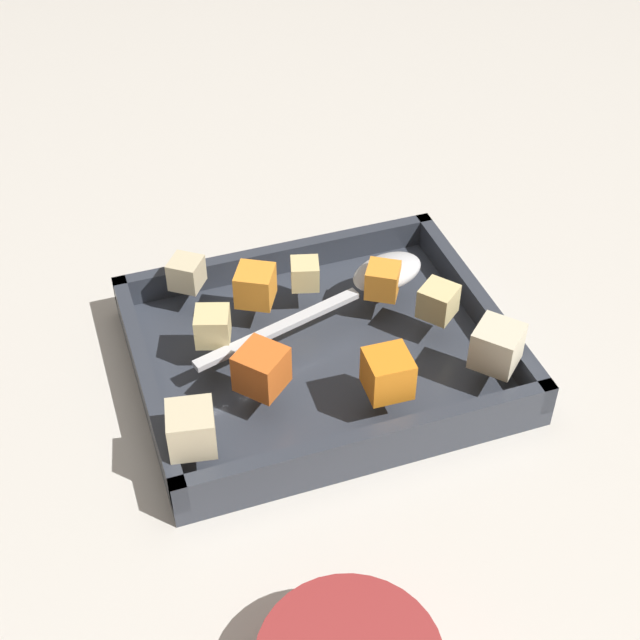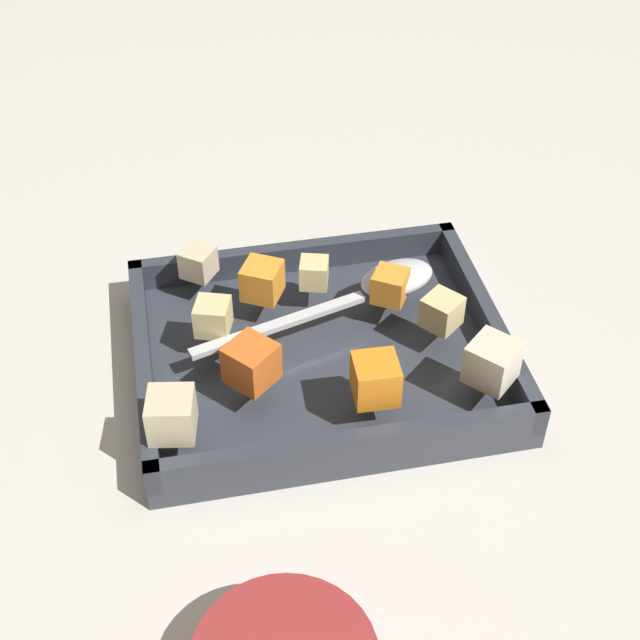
{
  "view_description": "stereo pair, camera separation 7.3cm",
  "coord_description": "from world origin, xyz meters",
  "views": [
    {
      "loc": [
        0.19,
        0.51,
        0.54
      ],
      "look_at": [
        0.01,
        -0.01,
        0.05
      ],
      "focal_mm": 51.15,
      "sensor_mm": 36.0,
      "label": 1
    },
    {
      "loc": [
        0.12,
        0.53,
        0.54
      ],
      "look_at": [
        0.01,
        -0.01,
        0.05
      ],
      "focal_mm": 51.15,
      "sensor_mm": 36.0,
      "label": 2
    }
  ],
  "objects": [
    {
      "name": "baking_dish",
      "position": [
        0.01,
        -0.01,
        0.01
      ],
      "size": [
        0.3,
        0.25,
        0.04
      ],
      "color": "#333842",
      "rests_on": "ground_plane"
    },
    {
      "name": "serving_spoon",
      "position": [
        -0.05,
        -0.05,
        0.05
      ],
      "size": [
        0.22,
        0.09,
        0.02
      ],
      "rotation": [
        0.0,
        0.0,
        0.28
      ],
      "color": "silver",
      "rests_on": "baking_dish"
    },
    {
      "name": "potato_chunk_corner_ne",
      "position": [
        -0.08,
        0.0,
        0.05
      ],
      "size": [
        0.04,
        0.04,
        0.03
      ],
      "primitive_type": "cube",
      "rotation": [
        0.0,
        0.0,
        3.82
      ],
      "color": "#E0CC89",
      "rests_on": "baking_dish"
    },
    {
      "name": "ground_plane",
      "position": [
        0.0,
        0.0,
        0.0
      ],
      "size": [
        4.0,
        4.0,
        0.0
      ],
      "primitive_type": "plane",
      "color": "beige"
    },
    {
      "name": "parsnip_chunk_far_right",
      "position": [
        -0.1,
        0.07,
        0.06
      ],
      "size": [
        0.05,
        0.05,
        0.03
      ],
      "primitive_type": "cube",
      "rotation": [
        0.0,
        0.0,
        3.87
      ],
      "color": "beige",
      "rests_on": "baking_dish"
    },
    {
      "name": "potato_chunk_corner_sw",
      "position": [
        0.14,
        0.07,
        0.06
      ],
      "size": [
        0.04,
        0.04,
        0.03
      ],
      "primitive_type": "cube",
      "rotation": [
        0.0,
        0.0,
        4.54
      ],
      "color": "beige",
      "rests_on": "baking_dish"
    },
    {
      "name": "potato_chunk_heap_top",
      "position": [
        0.1,
        -0.03,
        0.05
      ],
      "size": [
        0.03,
        0.03,
        0.03
      ],
      "primitive_type": "cube",
      "rotation": [
        0.0,
        0.0,
        4.4
      ],
      "color": "#E0CC89",
      "rests_on": "baking_dish"
    },
    {
      "name": "potato_chunk_under_handle",
      "position": [
        0.1,
        -0.1,
        0.05
      ],
      "size": [
        0.04,
        0.04,
        0.03
      ],
      "primitive_type": "cube",
      "rotation": [
        0.0,
        0.0,
        5.65
      ],
      "color": "beige",
      "rests_on": "baking_dish"
    },
    {
      "name": "carrot_chunk_back_center",
      "position": [
        -0.05,
        -0.04,
        0.05
      ],
      "size": [
        0.04,
        0.04,
        0.03
      ],
      "primitive_type": "cube",
      "rotation": [
        0.0,
        0.0,
        2.59
      ],
      "color": "orange",
      "rests_on": "baking_dish"
    },
    {
      "name": "potato_chunk_near_spoon",
      "position": [
        0.01,
        -0.07,
        0.05
      ],
      "size": [
        0.03,
        0.03,
        0.02
      ],
      "primitive_type": "cube",
      "rotation": [
        0.0,
        0.0,
        6.01
      ],
      "color": "#E0CC89",
      "rests_on": "baking_dish"
    },
    {
      "name": "carrot_chunk_center",
      "position": [
        0.05,
        -0.07,
        0.06
      ],
      "size": [
        0.04,
        0.04,
        0.03
      ],
      "primitive_type": "cube",
      "rotation": [
        0.0,
        0.0,
        4.21
      ],
      "color": "orange",
      "rests_on": "baking_dish"
    },
    {
      "name": "carrot_chunk_near_left",
      "position": [
        -0.01,
        0.07,
        0.06
      ],
      "size": [
        0.03,
        0.03,
        0.03
      ],
      "primitive_type": "cube",
      "rotation": [
        0.0,
        0.0,
        4.67
      ],
      "color": "orange",
      "rests_on": "baking_dish"
    },
    {
      "name": "carrot_chunk_heap_side",
      "position": [
        0.08,
        0.03,
        0.06
      ],
      "size": [
        0.05,
        0.05,
        0.03
      ],
      "primitive_type": "cube",
      "rotation": [
        0.0,
        0.0,
        5.43
      ],
      "color": "orange",
      "rests_on": "baking_dish"
    }
  ]
}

